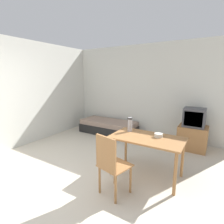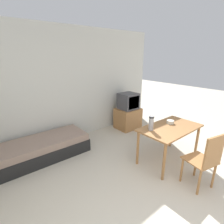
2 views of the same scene
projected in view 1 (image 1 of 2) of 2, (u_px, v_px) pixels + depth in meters
name	position (u px, v px, depth m)	size (l,w,h in m)	color
ground_plane	(48.00, 194.00, 2.69)	(20.00, 20.00, 0.00)	beige
wall_back	(139.00, 91.00, 5.33)	(5.35, 0.06, 2.70)	silver
wall_left	(43.00, 92.00, 4.99)	(0.06, 4.45, 2.70)	silver
daybed	(108.00, 127.00, 5.56)	(1.80, 0.76, 0.41)	black
tv	(193.00, 131.00, 4.28)	(0.66, 0.54, 1.03)	#9E6B3D
dining_table	(147.00, 142.00, 3.08)	(1.25, 0.72, 0.73)	#9E6B3D
wooden_chair	(111.00, 163.00, 2.55)	(0.50, 0.50, 0.97)	#9E6B3D
thermos_flask	(130.00, 124.00, 3.36)	(0.09, 0.09, 0.27)	#99999E
mate_bowl	(158.00, 135.00, 3.06)	(0.15, 0.15, 0.06)	beige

